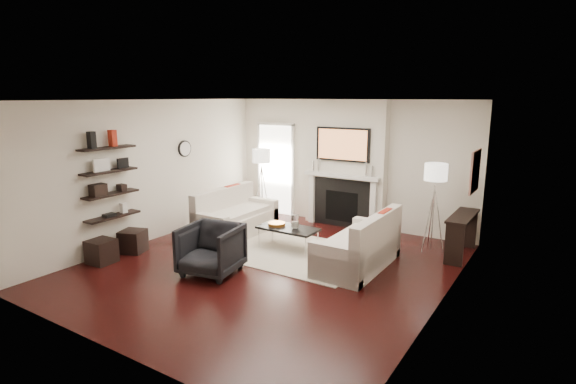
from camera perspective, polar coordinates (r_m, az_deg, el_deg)
The scene contains 71 objects.
room_envelope at distance 7.17m, azimuth -2.58°, elevation 0.72°, with size 6.00×6.00×6.00m.
chimney_breast at distance 9.63m, azimuth 7.31°, elevation 3.55°, with size 1.80×0.25×2.70m, color silver.
fireplace_surround at distance 9.67m, azimuth 6.84°, elevation -1.42°, with size 1.30×0.02×1.04m, color black.
firebox at distance 9.68m, azimuth 6.81°, elevation -1.83°, with size 0.75×0.02×0.65m, color black.
mantel_pilaster_l at distance 9.96m, azimuth 3.04°, elevation -0.78°, with size 0.12×0.08×1.10m, color white.
mantel_pilaster_r at distance 9.35m, azimuth 10.74°, elevation -1.82°, with size 0.12×0.08×1.10m, color white.
mantel_shelf at distance 9.50m, azimuth 6.80°, elevation 2.04°, with size 1.70×0.18×0.07m, color white.
tv_body at distance 9.43m, azimuth 6.96°, elevation 6.01°, with size 1.20×0.06×0.70m, color black.
tv_screen at distance 9.40m, azimuth 6.88°, elevation 6.00°, with size 1.10×0.01×0.62m, color #BF723F.
candlestick_l_tall at distance 9.73m, azimuth 3.93°, elevation 3.43°, with size 0.04×0.04×0.30m, color silver.
candlestick_l_short at distance 9.80m, azimuth 3.26°, elevation 3.32°, with size 0.04×0.04×0.24m, color silver.
candlestick_r_tall at distance 9.26m, azimuth 9.92°, elevation 2.84°, with size 0.04×0.04×0.30m, color silver.
candlestick_r_short at distance 9.22m, azimuth 10.66°, elevation 2.58°, with size 0.04×0.04×0.24m, color silver.
hallway_panel at distance 10.67m, azimuth -1.51°, elevation 2.84°, with size 0.90×0.02×2.10m, color white.
door_trim_l at distance 10.93m, azimuth -3.65°, elevation 3.04°, with size 0.06×0.06×2.16m, color white.
door_trim_r at distance 10.40m, azimuth 0.63°, elevation 2.60°, with size 0.06×0.06×2.16m, color white.
door_trim_top at distance 10.54m, azimuth -1.60°, elevation 8.63°, with size 1.02×0.06×0.06m, color white.
rug at distance 8.14m, azimuth 0.98°, elevation -7.70°, with size 2.60×2.00×0.01m, color beige.
loveseat_left_base at distance 9.21m, azimuth -6.52°, elevation -4.09°, with size 0.85×1.80×0.42m, color beige.
loveseat_left_back at distance 9.33m, azimuth -8.17°, elevation -1.91°, with size 0.18×1.80×0.80m, color beige.
loveseat_left_arm_n at distance 8.60m, azimuth -9.94°, elevation -4.75°, with size 0.85×0.18×0.60m, color beige.
loveseat_left_arm_s at distance 9.80m, azimuth -3.55°, elevation -2.49°, with size 0.85×0.18×0.60m, color beige.
loveseat_left_cushion at distance 9.11m, azimuth -6.31°, elevation -2.57°, with size 0.63×1.44×0.10m, color beige.
pillow_left_orange at distance 9.51m, azimuth -7.03°, elevation -0.35°, with size 0.10×0.42×0.42m, color #AA2714.
pillow_left_charcoal at distance 9.07m, azimuth -9.43°, elevation -1.10°, with size 0.10×0.40×0.40m, color black.
loveseat_right_base at distance 7.54m, azimuth 8.78°, elevation -7.84°, with size 0.85×1.80×0.42m, color beige.
loveseat_right_back at distance 7.32m, azimuth 11.26°, elevation -5.94°, with size 0.18×1.80×0.80m, color beige.
loveseat_right_arm_n at distance 6.82m, azimuth 6.00°, elevation -9.14°, with size 0.85×0.18×0.60m, color beige.
loveseat_right_arm_s at distance 8.22m, azimuth 11.10°, elevation -5.57°, with size 0.85×0.18×0.60m, color beige.
loveseat_right_cushion at distance 7.48m, azimuth 8.49°, elevation -5.90°, with size 0.63×1.44×0.10m, color beige.
pillow_right_orange at distance 7.53m, azimuth 12.17°, elevation -3.85°, with size 0.10×0.42×0.42m, color #AA2714.
pillow_right_charcoal at distance 7.00m, azimuth 10.43°, elevation -5.09°, with size 0.10×0.40×0.40m, color black.
coffee_table at distance 8.21m, azimuth 0.01°, elevation -4.64°, with size 1.10×0.55×0.04m, color black.
coffee_leg_nw at distance 8.37m, azimuth -3.71°, elevation -5.85°, with size 0.02×0.02×0.38m, color silver.
coffee_leg_ne at distance 7.84m, azimuth 2.24°, elevation -7.06°, with size 0.02×0.02×0.38m, color silver.
coffee_leg_sw at distance 8.71m, azimuth -2.00°, elevation -5.11°, with size 0.02×0.02×0.38m, color silver.
coffee_leg_se at distance 8.21m, azimuth 3.80°, elevation -6.21°, with size 0.02×0.02×0.38m, color silver.
hurricane_glass at distance 8.09m, azimuth 0.91°, elevation -3.72°, with size 0.14×0.14×0.24m, color white.
hurricane_candle at distance 8.10m, azimuth 0.91°, elevation -4.16°, with size 0.09×0.09×0.13m, color white.
copper_bowl at distance 8.33m, azimuth -1.45°, elevation -4.08°, with size 0.32×0.32×0.05m, color #B8651E.
armchair at distance 7.21m, azimuth -9.77°, elevation -6.92°, with size 0.85×0.79×0.87m, color black.
lamp_left_post at distance 10.28m, azimuth -3.33°, elevation -0.09°, with size 0.02×0.02×1.20m, color silver.
lamp_left_shade at distance 10.14m, azimuth -3.39°, elevation 4.62°, with size 0.40×0.40×0.30m, color white.
lamp_left_leg_a at distance 10.22m, azimuth -2.83°, elevation -0.16°, with size 0.02×0.02×1.25m, color silver.
lamp_left_leg_b at distance 10.39m, azimuth -3.27°, elevation 0.04°, with size 0.02×0.02×1.25m, color silver.
lamp_left_leg_c at distance 10.24m, azimuth -3.89°, elevation -0.15°, with size 0.02×0.02×1.25m, color silver.
lamp_right_post at distance 8.52m, azimuth 17.90°, elevation -3.21°, with size 0.02×0.02×1.20m, color silver.
lamp_right_shade at distance 8.35m, azimuth 18.28°, elevation 2.43°, with size 0.40×0.40×0.30m, color white.
lamp_right_leg_a at distance 8.50m, azimuth 18.62°, elevation -3.30°, with size 0.02×0.02×1.25m, color silver.
lamp_right_leg_b at distance 8.63m, azimuth 17.72°, elevation -3.02°, with size 0.02×0.02×1.25m, color silver.
lamp_right_leg_c at distance 8.45m, azimuth 17.38°, elevation -3.31°, with size 0.02×0.02×1.25m, color silver.
console_top at distance 8.35m, azimuth 21.35°, elevation -2.84°, with size 0.35×1.20×0.04m, color black.
console_leg_n at distance 7.94m, azimuth 20.34°, elevation -6.35°, with size 0.30×0.04×0.71m, color black.
console_leg_s at distance 8.97m, azimuth 21.87°, elevation -4.37°, with size 0.30×0.04×0.71m, color black.
wall_art at distance 8.00m, azimuth 22.67°, elevation 2.44°, with size 0.03×0.70×0.70m, color #AC6B56.
shelf_bottom at distance 8.44m, azimuth -21.35°, elevation -2.90°, with size 0.25×1.00×0.04m, color black.
shelf_lower at distance 8.35m, azimuth -21.56°, elevation -0.25°, with size 0.25×1.00×0.04m, color black.
shelf_upper at distance 8.28m, azimuth -21.77°, elevation 2.45°, with size 0.25×1.00×0.04m, color black.
shelf_top at distance 8.23m, azimuth -21.99°, elevation 5.20°, with size 0.25×1.00×0.04m, color black.
decor_magfile_a at distance 8.06m, azimuth -23.68°, elevation 6.06°, with size 0.12×0.10×0.28m, color black.
decor_magfile_b at distance 8.29m, azimuth -21.39°, elevation 6.38°, with size 0.12×0.10×0.28m, color #AA2714.
decor_frame_a at distance 8.19m, azimuth -22.61°, elevation 3.19°, with size 0.04×0.30×0.22m, color white.
decor_frame_b at distance 8.44m, azimuth -20.23°, elevation 3.47°, with size 0.04×0.22×0.18m, color black.
decor_wine_rack at distance 8.20m, azimuth -22.97°, elevation 0.25°, with size 0.18×0.25×0.20m, color black.
decor_box_small at distance 8.47m, azimuth -20.36°, elevation 0.54°, with size 0.15×0.12×0.12m, color black.
decor_books at distance 8.39m, azimuth -21.76°, elevation -2.72°, with size 0.14×0.20×0.05m, color black.
decor_box_tall at distance 8.55m, azimuth -20.17°, elevation -1.89°, with size 0.10×0.10×0.18m, color white.
clock_rim at distance 9.55m, azimuth -13.00°, elevation 5.39°, with size 0.34×0.34×0.04m, color black.
clock_face at distance 9.54m, azimuth -12.90°, elevation 5.38°, with size 0.29×0.29×0.01m, color white.
ottoman_near at distance 8.61m, azimuth -19.08°, elevation -5.91°, with size 0.40×0.40×0.40m, color black.
ottoman_far at distance 8.25m, azimuth -22.61°, elevation -6.97°, with size 0.40×0.40×0.40m, color black.
Camera 1 is at (4.05, -5.75, 2.76)m, focal length 28.00 mm.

